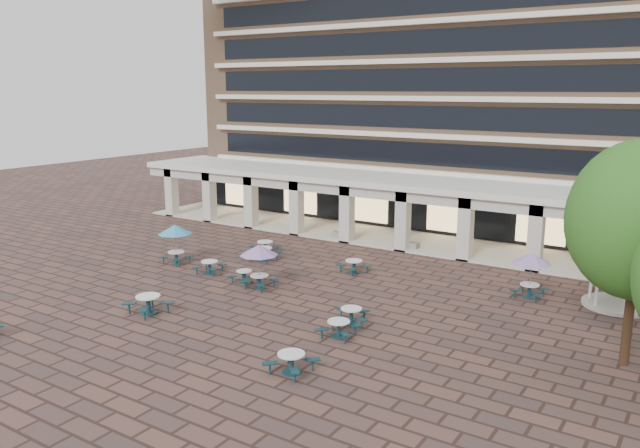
{
  "coord_description": "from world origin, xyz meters",
  "views": [
    {
      "loc": [
        19.14,
        -23.71,
        10.42
      ],
      "look_at": [
        1.79,
        3.0,
        3.46
      ],
      "focal_mm": 35.0,
      "sensor_mm": 36.0,
      "label": 1
    }
  ],
  "objects_px": {
    "picnic_table_2": "(339,327)",
    "planter_right": "(408,241)",
    "picnic_table_1": "(148,303)",
    "gazebo": "(623,254)",
    "planter_left": "(342,233)"
  },
  "relations": [
    {
      "from": "picnic_table_1",
      "to": "gazebo",
      "type": "xyz_separation_m",
      "value": [
        18.47,
        13.16,
        2.1
      ]
    },
    {
      "from": "picnic_table_1",
      "to": "gazebo",
      "type": "distance_m",
      "value": 22.77
    },
    {
      "from": "picnic_table_1",
      "to": "planter_right",
      "type": "bearing_deg",
      "value": 81.81
    },
    {
      "from": "picnic_table_2",
      "to": "planter_right",
      "type": "relative_size",
      "value": 1.18
    },
    {
      "from": "picnic_table_2",
      "to": "planter_left",
      "type": "xyz_separation_m",
      "value": [
        -8.94,
        15.2,
        0.02
      ]
    },
    {
      "from": "planter_right",
      "to": "picnic_table_1",
      "type": "bearing_deg",
      "value": -106.17
    },
    {
      "from": "gazebo",
      "to": "planter_left",
      "type": "bearing_deg",
      "value": 166.32
    },
    {
      "from": "picnic_table_1",
      "to": "gazebo",
      "type": "bearing_deg",
      "value": 43.45
    },
    {
      "from": "picnic_table_1",
      "to": "planter_left",
      "type": "distance_m",
      "value": 17.63
    },
    {
      "from": "planter_left",
      "to": "planter_right",
      "type": "relative_size",
      "value": 1.0
    },
    {
      "from": "planter_left",
      "to": "planter_right",
      "type": "xyz_separation_m",
      "value": [
        5.02,
        0.0,
        0.09
      ]
    },
    {
      "from": "picnic_table_2",
      "to": "planter_right",
      "type": "bearing_deg",
      "value": 97.61
    },
    {
      "from": "gazebo",
      "to": "planter_left",
      "type": "relative_size",
      "value": 2.49
    },
    {
      "from": "picnic_table_2",
      "to": "planter_right",
      "type": "xyz_separation_m",
      "value": [
        -3.92,
        15.2,
        0.12
      ]
    },
    {
      "from": "planter_right",
      "to": "planter_left",
      "type": "bearing_deg",
      "value": -180.0
    }
  ]
}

